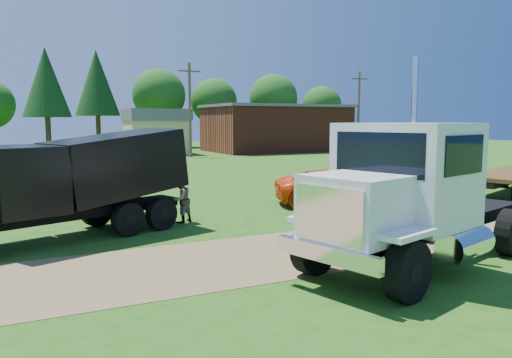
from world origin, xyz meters
name	(u,v)px	position (x,y,z in m)	size (l,w,h in m)	color
ground	(373,241)	(0.00, 0.00, 0.00)	(140.00, 140.00, 0.00)	#214C10
dirt_track	(373,241)	(0.00, 0.00, 0.01)	(120.00, 4.20, 0.01)	brown
white_semi_tractor	(409,196)	(-1.07, -2.53, 1.75)	(8.64, 4.90, 5.12)	black
black_dump_truck	(75,178)	(-7.73, 4.32, 1.78)	(7.57, 4.55, 3.24)	black
orange_pickup	(338,187)	(2.77, 5.75, 0.73)	(2.42, 5.25, 1.46)	#E5420A
flatbed_trailer	(511,177)	(12.01, 4.70, 0.83)	(7.90, 4.81, 1.94)	#3B2812
spectator_b	(181,199)	(-4.24, 5.04, 0.80)	(0.78, 0.61, 1.61)	#999999
brick_building	(276,128)	(18.00, 40.00, 2.66)	(15.40, 10.40, 5.30)	maroon
tan_shed	(157,131)	(4.00, 40.00, 2.42)	(6.20, 5.40, 4.70)	tan
utility_poles	(190,108)	(6.00, 35.00, 4.71)	(42.20, 0.28, 9.00)	brown
tree_row	(116,95)	(1.82, 50.04, 6.53)	(59.41, 13.99, 11.79)	#382617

